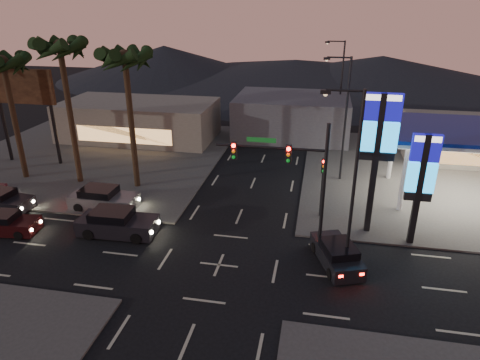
% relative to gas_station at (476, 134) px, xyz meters
% --- Properties ---
extents(ground, '(140.00, 140.00, 0.00)m').
position_rel_gas_station_xyz_m(ground, '(-16.00, -12.00, -5.08)').
color(ground, black).
rests_on(ground, ground).
extents(corner_lot_ne, '(24.00, 24.00, 0.12)m').
position_rel_gas_station_xyz_m(corner_lot_ne, '(0.00, 4.00, -5.02)').
color(corner_lot_ne, '#47443F').
rests_on(corner_lot_ne, ground).
extents(corner_lot_nw, '(24.00, 24.00, 0.12)m').
position_rel_gas_station_xyz_m(corner_lot_nw, '(-32.00, 4.00, -5.02)').
color(corner_lot_nw, '#47443F').
rests_on(corner_lot_nw, ground).
extents(gas_station, '(12.20, 8.20, 5.47)m').
position_rel_gas_station_xyz_m(gas_station, '(0.00, 0.00, 0.00)').
color(gas_station, silver).
rests_on(gas_station, ground).
extents(convenience_store, '(10.00, 6.00, 4.00)m').
position_rel_gas_station_xyz_m(convenience_store, '(2.00, 9.00, -3.08)').
color(convenience_store, '#726B5B').
rests_on(convenience_store, ground).
extents(pylon_sign_tall, '(2.20, 0.35, 9.00)m').
position_rel_gas_station_xyz_m(pylon_sign_tall, '(-7.50, -6.50, 1.31)').
color(pylon_sign_tall, black).
rests_on(pylon_sign_tall, ground).
extents(pylon_sign_short, '(1.60, 0.35, 7.00)m').
position_rel_gas_station_xyz_m(pylon_sign_short, '(-5.00, -7.50, -0.42)').
color(pylon_sign_short, black).
rests_on(pylon_sign_short, ground).
extents(traffic_signal_mast, '(6.10, 0.39, 8.00)m').
position_rel_gas_station_xyz_m(traffic_signal_mast, '(-12.24, -10.01, 0.15)').
color(traffic_signal_mast, black).
rests_on(traffic_signal_mast, ground).
extents(pedestal_signal, '(0.32, 0.39, 4.30)m').
position_rel_gas_station_xyz_m(pedestal_signal, '(-10.50, -5.02, -2.16)').
color(pedestal_signal, black).
rests_on(pedestal_signal, ground).
extents(streetlight_near, '(2.14, 0.25, 10.00)m').
position_rel_gas_station_xyz_m(streetlight_near, '(-9.21, -11.00, 0.64)').
color(streetlight_near, black).
rests_on(streetlight_near, ground).
extents(streetlight_mid, '(2.14, 0.25, 10.00)m').
position_rel_gas_station_xyz_m(streetlight_mid, '(-9.21, 2.00, 0.64)').
color(streetlight_mid, black).
rests_on(streetlight_mid, ground).
extents(streetlight_far, '(2.14, 0.25, 10.00)m').
position_rel_gas_station_xyz_m(streetlight_far, '(-9.21, 16.00, 0.64)').
color(streetlight_far, black).
rests_on(streetlight_far, ground).
extents(palm_a, '(4.41, 4.41, 10.86)m').
position_rel_gas_station_xyz_m(palm_a, '(-25.00, -2.50, 4.35)').
color(palm_a, black).
rests_on(palm_a, ground).
extents(palm_b, '(4.41, 4.41, 11.46)m').
position_rel_gas_station_xyz_m(palm_b, '(-30.00, -2.50, 4.89)').
color(palm_b, black).
rests_on(palm_b, ground).
extents(palm_c, '(4.41, 4.41, 10.26)m').
position_rel_gas_station_xyz_m(palm_c, '(-35.00, -2.50, 3.80)').
color(palm_c, black).
rests_on(palm_c, ground).
extents(billboard, '(6.00, 0.30, 8.50)m').
position_rel_gas_station_xyz_m(billboard, '(-36.50, 1.00, 1.25)').
color(billboard, black).
rests_on(billboard, ground).
extents(building_far_west, '(16.00, 8.00, 4.00)m').
position_rel_gas_station_xyz_m(building_far_west, '(-30.00, 10.00, -3.08)').
color(building_far_west, '#726B5B').
rests_on(building_far_west, ground).
extents(building_far_mid, '(12.00, 9.00, 4.40)m').
position_rel_gas_station_xyz_m(building_far_mid, '(-14.00, 14.00, -2.88)').
color(building_far_mid, '#4C4C51').
rests_on(building_far_mid, ground).
extents(hill_left, '(40.00, 40.00, 6.00)m').
position_rel_gas_station_xyz_m(hill_left, '(-41.00, 48.00, -2.08)').
color(hill_left, black).
rests_on(hill_left, ground).
extents(hill_right, '(50.00, 50.00, 5.00)m').
position_rel_gas_station_xyz_m(hill_right, '(-1.00, 48.00, -2.58)').
color(hill_right, black).
rests_on(hill_right, ground).
extents(hill_center, '(60.00, 60.00, 4.00)m').
position_rel_gas_station_xyz_m(hill_center, '(-16.00, 48.00, -3.08)').
color(hill_center, black).
rests_on(hill_center, ground).
extents(car_lane_a_front, '(5.13, 2.30, 1.65)m').
position_rel_gas_station_xyz_m(car_lane_a_front, '(-23.21, -9.78, -4.32)').
color(car_lane_a_front, black).
rests_on(car_lane_a_front, ground).
extents(car_lane_a_mid, '(4.32, 2.11, 1.37)m').
position_rel_gas_station_xyz_m(car_lane_a_mid, '(-30.38, -10.97, -4.45)').
color(car_lane_a_mid, black).
rests_on(car_lane_a_mid, ground).
extents(car_lane_b_front, '(4.91, 2.13, 1.59)m').
position_rel_gas_station_xyz_m(car_lane_b_front, '(-25.81, -6.58, -4.35)').
color(car_lane_b_front, slate).
rests_on(car_lane_b_front, ground).
extents(car_lane_b_mid, '(4.53, 2.16, 1.44)m').
position_rel_gas_station_xyz_m(car_lane_b_mid, '(-32.91, -8.05, -4.41)').
color(car_lane_b_mid, black).
rests_on(car_lane_b_mid, ground).
extents(suv_station, '(3.11, 4.57, 1.41)m').
position_rel_gas_station_xyz_m(suv_station, '(-9.48, -10.66, -4.42)').
color(suv_station, black).
rests_on(suv_station, ground).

